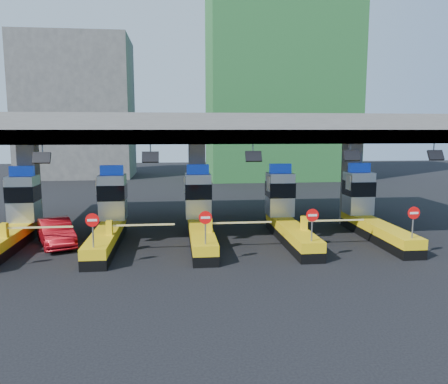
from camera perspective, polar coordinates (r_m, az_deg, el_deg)
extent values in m
plane|color=black|center=(24.83, -3.15, -6.33)|extent=(120.00, 120.00, 0.00)
cube|color=slate|center=(27.04, -3.62, 8.23)|extent=(28.00, 12.00, 1.50)
cube|color=#4C4C49|center=(21.35, -2.86, 7.20)|extent=(28.00, 0.60, 0.70)
cube|color=slate|center=(28.58, -24.01, 0.50)|extent=(1.00, 1.00, 5.50)
cube|color=slate|center=(27.26, -3.55, 0.86)|extent=(1.00, 1.00, 5.50)
cube|color=slate|center=(29.49, 16.25, 1.10)|extent=(1.00, 1.00, 5.50)
cylinder|color=slate|center=(22.21, -22.63, 5.07)|extent=(0.06, 0.06, 0.50)
cube|color=black|center=(22.03, -22.72, 4.14)|extent=(0.80, 0.38, 0.54)
cylinder|color=slate|center=(21.36, -9.59, 5.49)|extent=(0.06, 0.06, 0.50)
cube|color=black|center=(21.18, -9.59, 4.52)|extent=(0.80, 0.38, 0.54)
cylinder|color=slate|center=(21.67, 3.80, 5.62)|extent=(0.06, 0.06, 0.50)
cube|color=black|center=(21.49, 3.88, 4.66)|extent=(0.80, 0.38, 0.54)
cylinder|color=slate|center=(23.08, 16.17, 5.47)|extent=(0.06, 0.06, 0.50)
cube|color=black|center=(22.91, 16.32, 4.57)|extent=(0.80, 0.38, 0.54)
cylinder|color=slate|center=(25.14, 25.72, 5.18)|extent=(0.06, 0.06, 0.50)
cube|color=black|center=(24.99, 25.92, 4.35)|extent=(0.80, 0.38, 0.54)
cube|color=black|center=(25.30, -26.41, -6.32)|extent=(1.20, 8.00, 0.50)
cube|color=#E5B70C|center=(25.19, -26.48, -5.22)|extent=(1.20, 8.00, 0.50)
cube|color=#9EA3A8|center=(27.51, -24.70, -0.76)|extent=(1.50, 1.50, 2.60)
cube|color=black|center=(27.45, -24.75, -0.14)|extent=(1.56, 1.56, 0.90)
cube|color=#0C2DBF|center=(27.33, -24.90, 2.52)|extent=(1.30, 0.35, 0.55)
cube|color=white|center=(27.40, -26.57, 0.57)|extent=(0.06, 0.70, 0.90)
cube|color=#E5B70C|center=(23.84, -26.76, -4.48)|extent=(0.30, 0.35, 0.70)
cube|color=white|center=(23.30, -22.96, -4.27)|extent=(3.20, 0.08, 0.08)
cube|color=black|center=(24.05, -15.07, -6.47)|extent=(1.20, 8.00, 0.50)
cube|color=#E5B70C|center=(23.93, -15.12, -5.31)|extent=(1.20, 8.00, 0.50)
cube|color=#9EA3A8|center=(26.36, -14.33, -0.62)|extent=(1.50, 1.50, 2.60)
cube|color=black|center=(26.30, -14.36, 0.02)|extent=(1.56, 1.56, 0.90)
cube|color=#0C2DBF|center=(26.17, -14.45, 2.80)|extent=(1.30, 0.35, 0.55)
cube|color=white|center=(26.10, -16.22, 0.78)|extent=(0.06, 0.70, 0.90)
cylinder|color=slate|center=(20.27, -16.74, -5.17)|extent=(0.07, 0.07, 1.30)
cylinder|color=red|center=(20.12, -16.83, -3.53)|extent=(0.60, 0.04, 0.60)
cube|color=white|center=(20.09, -16.84, -3.54)|extent=(0.42, 0.02, 0.10)
cube|color=#E5B70C|center=(22.59, -14.75, -4.53)|extent=(0.30, 0.35, 0.70)
cube|color=white|center=(22.38, -10.57, -4.25)|extent=(3.20, 0.08, 0.08)
cube|color=black|center=(23.80, -3.02, -6.34)|extent=(1.20, 8.00, 0.50)
cube|color=#E5B70C|center=(23.68, -3.03, -5.17)|extent=(1.20, 8.00, 0.50)
cube|color=#9EA3A8|center=(26.13, -3.41, -0.45)|extent=(1.50, 1.50, 2.60)
cube|color=black|center=(26.07, -3.42, 0.19)|extent=(1.56, 1.56, 0.90)
cube|color=#0C2DBF|center=(25.95, -3.44, 3.00)|extent=(1.30, 0.35, 0.55)
cube|color=white|center=(25.71, -5.17, 0.96)|extent=(0.06, 0.70, 0.90)
cylinder|color=slate|center=(19.98, -2.44, -5.02)|extent=(0.07, 0.07, 1.30)
cylinder|color=red|center=(19.82, -2.44, -3.35)|extent=(0.60, 0.04, 0.60)
cube|color=white|center=(19.80, -2.44, -3.37)|extent=(0.42, 0.02, 0.10)
cube|color=#E5B70C|center=(22.40, -1.96, -4.36)|extent=(0.30, 0.35, 0.70)
cube|color=white|center=(22.56, 2.23, -4.01)|extent=(3.20, 0.08, 0.08)
cube|color=black|center=(24.59, 8.76, -5.95)|extent=(1.20, 8.00, 0.50)
cube|color=#E5B70C|center=(24.47, 8.78, -4.82)|extent=(1.20, 8.00, 0.50)
cube|color=#9EA3A8|center=(26.85, 7.30, -0.27)|extent=(1.50, 1.50, 2.60)
cube|color=black|center=(26.79, 7.32, 0.36)|extent=(1.56, 1.56, 0.90)
cube|color=#0C2DBF|center=(26.67, 7.36, 3.09)|extent=(1.30, 0.35, 0.55)
cube|color=white|center=(26.29, 5.79, 1.11)|extent=(0.06, 0.70, 0.90)
cylinder|color=slate|center=(20.91, 11.41, -4.58)|extent=(0.07, 0.07, 1.30)
cylinder|color=red|center=(20.76, 11.48, -2.99)|extent=(0.60, 0.04, 0.60)
cube|color=white|center=(20.74, 11.50, -3.00)|extent=(0.42, 0.02, 0.10)
cube|color=#E5B70C|center=(23.31, 10.42, -4.00)|extent=(0.30, 0.35, 0.70)
cube|color=white|center=(23.82, 14.23, -3.61)|extent=(3.20, 0.08, 0.08)
cube|color=black|center=(26.32, 19.37, -5.39)|extent=(1.20, 8.00, 0.50)
cube|color=#E5B70C|center=(26.21, 19.43, -4.33)|extent=(1.20, 8.00, 0.50)
cube|color=#9EA3A8|center=(28.45, 17.14, -0.10)|extent=(1.50, 1.50, 2.60)
cube|color=black|center=(28.39, 17.18, 0.49)|extent=(1.56, 1.56, 0.90)
cube|color=#0C2DBF|center=(28.28, 17.27, 3.07)|extent=(1.30, 0.35, 0.55)
cube|color=white|center=(27.78, 15.93, 1.21)|extent=(0.06, 0.70, 0.90)
cylinder|color=slate|center=(22.92, 23.43, -3.98)|extent=(0.07, 0.07, 1.30)
cylinder|color=red|center=(22.78, 23.55, -2.52)|extent=(0.60, 0.04, 0.60)
cube|color=white|center=(22.76, 23.58, -2.53)|extent=(0.42, 0.02, 0.10)
cube|color=#E5B70C|center=(25.20, 21.39, -3.52)|extent=(0.30, 0.35, 0.70)
cube|color=white|center=(25.99, 24.63, -3.14)|extent=(3.20, 0.08, 0.08)
cube|color=#1E5926|center=(58.10, 7.21, 15.79)|extent=(18.00, 12.00, 28.00)
cube|color=#4C4C49|center=(61.40, -18.60, 10.33)|extent=(14.00, 10.00, 18.00)
imported|color=#A40C15|center=(25.32, -21.11, -4.91)|extent=(3.08, 4.62, 1.44)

